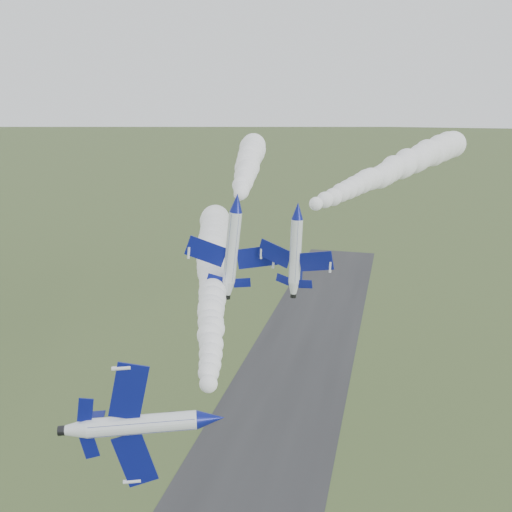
{
  "coord_description": "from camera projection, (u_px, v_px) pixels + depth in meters",
  "views": [
    {
      "loc": [
        19.22,
        -50.39,
        58.17
      ],
      "look_at": [
        2.76,
        14.78,
        38.83
      ],
      "focal_mm": 40.0,
      "sensor_mm": 36.0,
      "label": 1
    }
  ],
  "objects": [
    {
      "name": "smoke_trail_jet_pair_left",
      "position": [
        248.0,
        165.0,
        102.87
      ],
      "size": [
        17.48,
        56.1,
        5.46
      ],
      "primitive_type": null,
      "rotation": [
        0.0,
        0.0,
        0.22
      ],
      "color": "silver"
    },
    {
      "name": "smoke_trail_jet_pair_right",
      "position": [
        401.0,
        166.0,
        100.63
      ],
      "size": [
        25.48,
        70.98,
        5.89
      ],
      "primitive_type": null,
      "rotation": [
        0.0,
        0.0,
        -0.28
      ],
      "color": "silver"
    },
    {
      "name": "runway",
      "position": [
        262.0,
        453.0,
        95.5
      ],
      "size": [
        24.0,
        260.0,
        0.04
      ],
      "primitive_type": "cube",
      "color": "#2A292C",
      "rests_on": "ground"
    },
    {
      "name": "jet_lead",
      "position": [
        211.0,
        419.0,
        49.51
      ],
      "size": [
        6.41,
        13.68,
        11.71
      ],
      "rotation": [
        0.0,
        1.55,
        0.36
      ],
      "color": "white"
    },
    {
      "name": "smoke_trail_jet_lead",
      "position": [
        212.0,
        274.0,
        81.07
      ],
      "size": [
        26.28,
        58.13,
        5.47
      ],
      "primitive_type": null,
      "rotation": [
        0.0,
        0.0,
        0.36
      ],
      "color": "silver"
    },
    {
      "name": "jet_pair_right",
      "position": [
        297.0,
        211.0,
        69.61
      ],
      "size": [
        10.5,
        12.23,
        3.07
      ],
      "rotation": [
        0.0,
        0.03,
        -0.28
      ],
      "color": "white"
    },
    {
      "name": "jet_pair_left",
      "position": [
        237.0,
        203.0,
        72.61
      ],
      "size": [
        12.11,
        14.28,
        3.6
      ],
      "rotation": [
        0.0,
        0.11,
        0.22
      ],
      "color": "white"
    }
  ]
}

